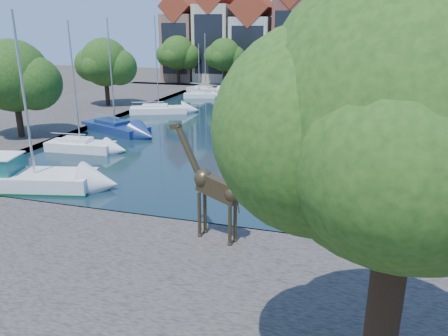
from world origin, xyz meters
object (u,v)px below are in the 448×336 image
object	(u,v)px
motorsailer	(13,175)
sailboat_left_a	(80,144)
giraffe_statue	(212,186)
plane_tree	(414,128)

from	to	relation	value
motorsailer	sailboat_left_a	size ratio (longest dim) A/B	1.05
giraffe_statue	plane_tree	bearing A→B (deg)	-48.08
plane_tree	giraffe_statue	bearing A→B (deg)	131.92
motorsailer	plane_tree	bearing A→B (deg)	-28.24
sailboat_left_a	plane_tree	bearing A→B (deg)	-42.05
motorsailer	sailboat_left_a	distance (m)	8.56
plane_tree	sailboat_left_a	bearing A→B (deg)	137.95
giraffe_statue	sailboat_left_a	bearing A→B (deg)	141.11
plane_tree	motorsailer	xyz separation A→B (m)	(-20.92, 11.24, -6.79)
motorsailer	giraffe_statue	bearing A→B (deg)	-14.52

